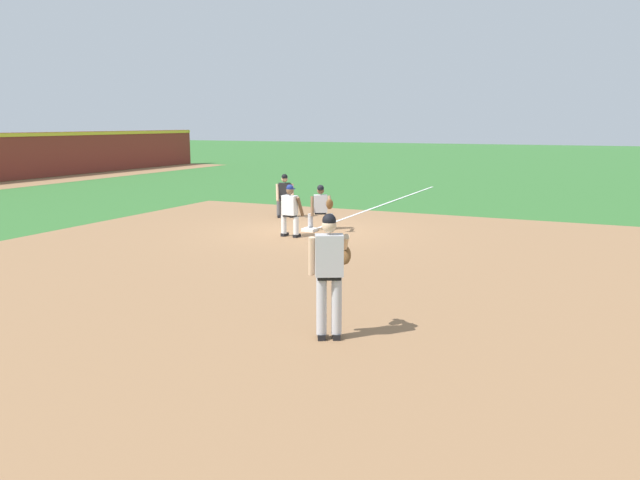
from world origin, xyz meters
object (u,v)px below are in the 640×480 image
(baserunner, at_px, (290,209))
(baseball, at_px, (328,264))
(first_baseman, at_px, (321,206))
(first_base_bag, at_px, (310,230))
(umpire, at_px, (285,194))
(pitcher, at_px, (330,268))

(baserunner, bearing_deg, baseball, -139.52)
(first_baseman, xyz_separation_m, baserunner, (-1.36, 0.33, 0.06))
(baserunner, bearing_deg, first_base_bag, -5.28)
(baseball, height_order, umpire, umpire)
(pitcher, distance_m, umpire, 12.03)
(pitcher, relative_size, umpire, 1.27)
(baseball, bearing_deg, umpire, 35.32)
(baseball, height_order, pitcher, pitcher)
(pitcher, bearing_deg, umpire, 30.90)
(baserunner, relative_size, umpire, 1.00)
(first_baseman, bearing_deg, pitcher, -154.76)
(first_base_bag, relative_size, pitcher, 0.20)
(baserunner, height_order, umpire, same)
(baseball, xyz_separation_m, pitcher, (-4.35, -1.95, 1.02))
(baserunner, xyz_separation_m, umpire, (3.15, 1.83, 0.00))
(pitcher, xyz_separation_m, umpire, (10.32, 6.17, -0.27))
(baserunner, distance_m, umpire, 3.64)
(baseball, distance_m, first_baseman, 4.71)
(pitcher, height_order, umpire, pitcher)
(pitcher, xyz_separation_m, baserunner, (7.16, 4.35, -0.27))
(first_baseman, distance_m, umpire, 2.81)
(first_base_bag, bearing_deg, pitcher, -152.62)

